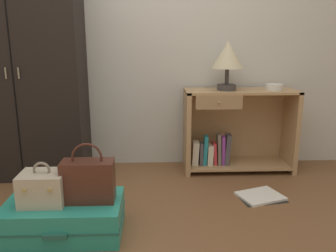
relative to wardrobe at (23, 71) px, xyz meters
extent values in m
plane|color=brown|center=(1.06, -1.20, -0.94)|extent=(9.00, 9.00, 0.00)
cube|color=beige|center=(1.06, 0.30, 0.36)|extent=(6.40, 0.10, 2.60)
cube|color=black|center=(0.00, 0.00, 0.00)|extent=(1.02, 0.45, 1.88)
cube|color=black|center=(0.00, -0.23, 0.00)|extent=(0.01, 0.01, 1.78)
cylinder|color=gray|center=(-0.05, -0.24, 0.00)|extent=(0.01, 0.01, 0.09)
cylinder|color=gray|center=(0.05, -0.24, 0.00)|extent=(0.01, 0.01, 0.09)
cube|color=tan|center=(1.42, 0.03, -0.56)|extent=(0.04, 0.37, 0.76)
cube|color=tan|center=(2.39, 0.03, -0.56)|extent=(0.04, 0.37, 0.76)
cube|color=tan|center=(1.91, 0.03, -0.19)|extent=(1.01, 0.37, 0.02)
cube|color=tan|center=(1.91, 0.03, -0.88)|extent=(0.93, 0.37, 0.02)
cube|color=tan|center=(1.91, 0.21, -0.56)|extent=(0.93, 0.01, 0.74)
cube|color=#9D7950|center=(1.68, -0.14, -0.26)|extent=(0.40, 0.02, 0.12)
sphere|color=#9E844C|center=(1.68, -0.16, -0.26)|extent=(0.02, 0.02, 0.02)
cube|color=beige|center=(1.50, 0.00, -0.77)|extent=(0.07, 0.11, 0.22)
cube|color=#4C474C|center=(1.55, 0.00, -0.77)|extent=(0.03, 0.11, 0.21)
cube|color=teal|center=(1.59, 0.00, -0.74)|extent=(0.05, 0.09, 0.27)
cube|color=beige|center=(1.64, 0.00, -0.78)|extent=(0.05, 0.10, 0.19)
cube|color=red|center=(1.68, 0.00, -0.77)|extent=(0.04, 0.09, 0.21)
cube|color=#726659|center=(1.72, 0.00, -0.73)|extent=(0.04, 0.12, 0.29)
cube|color=purple|center=(1.76, 0.00, -0.74)|extent=(0.04, 0.10, 0.27)
cube|color=#4C474C|center=(1.80, 0.00, -0.73)|extent=(0.06, 0.11, 0.29)
cylinder|color=#3D3838|center=(1.77, 0.03, -0.16)|extent=(0.17, 0.17, 0.05)
cylinder|color=#3D3838|center=(1.77, 0.03, -0.06)|extent=(0.04, 0.04, 0.14)
cone|color=beige|center=(1.77, 0.03, 0.13)|extent=(0.28, 0.28, 0.23)
cylinder|color=silver|center=(2.20, 0.01, -0.16)|extent=(0.15, 0.15, 0.05)
cube|color=teal|center=(0.55, -1.05, -0.83)|extent=(0.72, 0.43, 0.22)
cube|color=#235E52|center=(0.55, -1.05, -0.83)|extent=(0.73, 0.44, 0.01)
cube|color=#235E52|center=(0.55, -1.27, -0.83)|extent=(0.14, 0.02, 0.03)
cube|color=#B7A88E|center=(0.44, -1.06, -0.62)|extent=(0.27, 0.21, 0.20)
torus|color=gray|center=(0.44, -1.06, -0.50)|extent=(0.11, 0.02, 0.11)
cube|color=tan|center=(0.37, -1.18, -0.59)|extent=(0.02, 0.01, 0.02)
cube|color=tan|center=(0.51, -1.18, -0.59)|extent=(0.02, 0.01, 0.02)
cube|color=#472319|center=(0.71, -1.04, -0.59)|extent=(0.32, 0.15, 0.26)
torus|color=#472319|center=(0.71, -1.04, -0.44)|extent=(0.19, 0.01, 0.19)
cube|color=white|center=(1.95, -0.58, -0.93)|extent=(0.39, 0.35, 0.02)
cube|color=black|center=(1.95, -0.58, -0.94)|extent=(0.38, 0.33, 0.01)
camera|label=1|loc=(1.12, -3.08, 0.26)|focal=37.53mm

